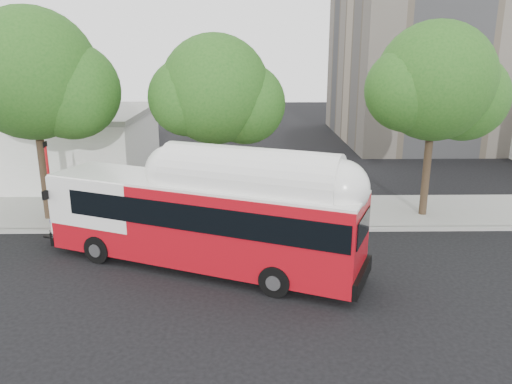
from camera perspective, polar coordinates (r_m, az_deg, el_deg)
The scene contains 10 objects.
ground at distance 18.88m, azimuth -2.39°, elevation -8.67°, with size 120.00×120.00×0.00m, color black.
sidewalk at distance 24.91m, azimuth -2.04°, elevation -2.25°, with size 60.00×5.00×0.15m, color gray.
curb_strip at distance 22.46m, azimuth -2.16°, elevation -4.33°, with size 60.00×0.30×0.15m, color gray.
red_curb_segment at distance 22.72m, azimuth -9.77°, elevation -4.30°, with size 10.00×0.32×0.16m, color maroon.
street_tree_left at distance 24.47m, azimuth -23.11°, elevation 11.79°, with size 6.67×5.80×9.74m.
street_tree_mid at distance 23.32m, azimuth -3.69°, elevation 11.13°, with size 5.75×5.00×8.62m.
street_tree_right at distance 24.74m, azimuth 20.66°, elevation 11.25°, with size 6.21×5.40×9.18m.
low_commercial_bldg at distance 34.83m, azimuth -25.63°, elevation 4.99°, with size 16.20×10.20×4.25m.
transit_bus at distance 18.44m, azimuth -6.07°, elevation -3.47°, with size 12.59×7.00×3.77m.
signal_pole at distance 23.91m, azimuth -22.50°, elevation 0.71°, with size 0.11×0.38×4.03m.
Camera 1 is at (0.49, -17.15, 7.90)m, focal length 35.00 mm.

